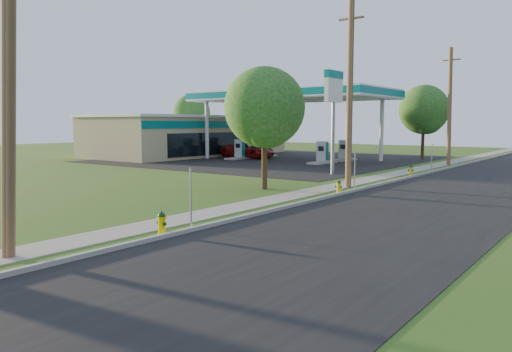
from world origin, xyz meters
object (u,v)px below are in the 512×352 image
(utility_pole_near, at_px, (9,64))
(tree_verge, at_px, (265,111))
(hydrant_near, at_px, (162,224))
(hydrant_far, at_px, (411,170))
(utility_pole_mid, at_px, (350,94))
(price_pylon, at_px, (334,92))
(fuel_pump_se, at_px, (344,153))
(car_red, at_px, (248,150))
(fuel_pump_sw, at_px, (264,150))
(fuel_pump_ne, at_px, (322,155))
(tree_back, at_px, (192,115))
(hydrant_mid, at_px, (339,187))
(utility_pole_far, at_px, (450,106))
(tree_lot, at_px, (425,112))
(fuel_pump_nw, at_px, (240,152))

(utility_pole_near, bearing_deg, tree_verge, 101.76)
(tree_verge, xyz_separation_m, hydrant_near, (3.79, -10.58, -3.68))
(tree_verge, bearing_deg, hydrant_far, 71.52)
(utility_pole_mid, height_order, price_pylon, utility_pole_mid)
(hydrant_far, bearing_deg, fuel_pump_se, 135.68)
(car_red, bearing_deg, fuel_pump_sw, -5.49)
(fuel_pump_ne, bearing_deg, tree_back, 160.57)
(tree_verge, relative_size, hydrant_mid, 9.21)
(utility_pole_near, bearing_deg, tree_back, 129.36)
(hydrant_near, xyz_separation_m, hydrant_far, (-0.10, 21.63, -0.01))
(utility_pole_far, xyz_separation_m, tree_lot, (-3.73, 5.14, -0.28))
(hydrant_mid, bearing_deg, fuel_pump_ne, 121.86)
(tree_back, bearing_deg, fuel_pump_nw, -29.91)
(tree_verge, bearing_deg, hydrant_near, -70.29)
(utility_pole_far, xyz_separation_m, tree_verge, (-3.05, -21.37, -0.75))
(utility_pole_far, height_order, hydrant_far, utility_pole_far)
(fuel_pump_sw, height_order, tree_lot, tree_lot)
(fuel_pump_ne, bearing_deg, tree_lot, 63.01)
(tree_verge, xyz_separation_m, tree_lot, (-0.69, 26.51, 0.47))
(hydrant_far, bearing_deg, utility_pole_far, 93.58)
(hydrant_far, bearing_deg, tree_verge, -108.48)
(fuel_pump_ne, height_order, hydrant_near, fuel_pump_ne)
(fuel_pump_ne, distance_m, price_pylon, 10.17)
(fuel_pump_se, distance_m, car_red, 9.53)
(tree_verge, height_order, hydrant_far, tree_verge)
(utility_pole_mid, distance_m, car_red, 23.62)
(fuel_pump_se, bearing_deg, fuel_pump_sw, 180.00)
(fuel_pump_sw, bearing_deg, price_pylon, -39.40)
(hydrant_mid, xyz_separation_m, car_red, (-18.90, 17.16, 0.44))
(hydrant_near, distance_m, hydrant_far, 21.63)
(fuel_pump_nw, distance_m, fuel_pump_ne, 9.00)
(fuel_pump_se, distance_m, tree_back, 23.94)
(utility_pole_far, height_order, fuel_pump_nw, utility_pole_far)
(hydrant_mid, bearing_deg, utility_pole_mid, 106.92)
(utility_pole_mid, xyz_separation_m, tree_lot, (-3.73, 23.14, -0.43))
(fuel_pump_nw, xyz_separation_m, price_pylon, (14.00, -7.50, 4.71))
(fuel_pump_se, distance_m, hydrant_far, 13.35)
(utility_pole_mid, height_order, utility_pole_far, utility_pole_mid)
(fuel_pump_se, xyz_separation_m, hydrant_mid, (9.69, -19.59, -0.39))
(utility_pole_mid, bearing_deg, fuel_pump_ne, 124.40)
(utility_pole_mid, height_order, fuel_pump_nw, utility_pole_mid)
(tree_lot, height_order, tree_back, tree_back)
(fuel_pump_ne, height_order, fuel_pump_sw, same)
(fuel_pump_se, relative_size, car_red, 0.58)
(utility_pole_mid, relative_size, car_red, 1.76)
(utility_pole_mid, height_order, tree_back, utility_pole_mid)
(fuel_pump_ne, bearing_deg, utility_pole_near, -73.98)
(fuel_pump_nw, bearing_deg, fuel_pump_ne, 0.00)
(fuel_pump_nw, height_order, price_pylon, price_pylon)
(utility_pole_far, distance_m, hydrant_far, 11.26)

